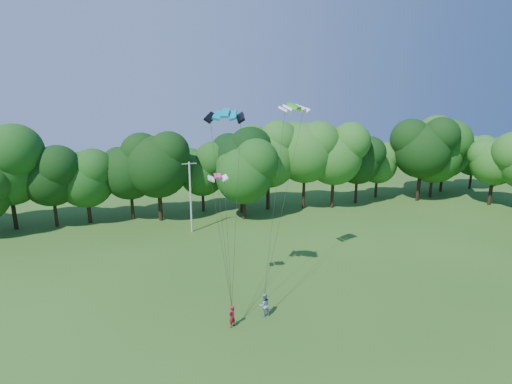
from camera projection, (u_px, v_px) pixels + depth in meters
name	position (u px, v px, depth m)	size (l,w,h in m)	color
utility_pole	(191.00, 197.00, 48.66)	(1.77, 0.22, 8.82)	#B5B5AC
kite_flyer_left	(232.00, 316.00, 29.37)	(0.63, 0.42, 1.73)	maroon
kite_flyer_right	(264.00, 305.00, 30.81)	(0.92, 0.72, 1.89)	#8B98C1
kite_teal	(225.00, 113.00, 29.38)	(3.10, 2.25, 0.68)	#058CAF
kite_green	(294.00, 106.00, 33.94)	(3.05, 2.22, 0.54)	green
kite_pink	(218.00, 176.00, 31.20)	(1.60, 0.82, 0.30)	#D93C7C
tree_back_center	(241.00, 155.00, 55.75)	(9.16, 9.16, 13.32)	#311F13
tree_back_east	(423.00, 144.00, 66.73)	(9.29, 9.29, 13.51)	#351E15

